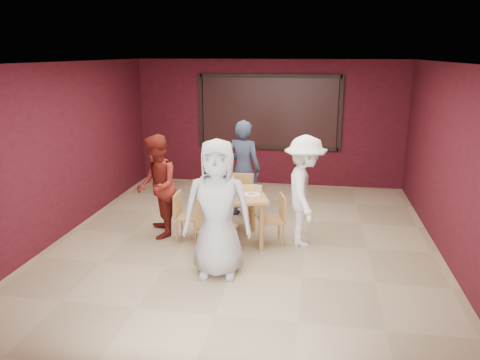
% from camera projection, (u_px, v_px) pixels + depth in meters
% --- Properties ---
extents(floor, '(7.00, 7.00, 0.00)m').
position_uv_depth(floor, '(245.00, 241.00, 7.55)').
color(floor, tan).
rests_on(floor, ground).
extents(window_blinds, '(3.00, 0.02, 1.50)m').
position_uv_depth(window_blinds, '(269.00, 112.00, 10.39)').
color(window_blinds, black).
extents(dining_table, '(1.27, 1.27, 0.96)m').
position_uv_depth(dining_table, '(232.00, 200.00, 7.34)').
color(dining_table, '#B8884B').
rests_on(dining_table, floor).
extents(chair_front, '(0.56, 0.56, 0.95)m').
position_uv_depth(chair_front, '(215.00, 225.00, 6.71)').
color(chair_front, '#AF7644').
rests_on(chair_front, floor).
extents(chair_back, '(0.45, 0.45, 0.92)m').
position_uv_depth(chair_back, '(240.00, 198.00, 8.06)').
color(chair_back, '#AF7644').
rests_on(chair_back, floor).
extents(chair_left, '(0.38, 0.38, 0.78)m').
position_uv_depth(chair_left, '(184.00, 214.00, 7.50)').
color(chair_left, '#AF7644').
rests_on(chair_left, floor).
extents(chair_right, '(0.48, 0.48, 0.80)m').
position_uv_depth(chair_right, '(276.00, 217.00, 7.34)').
color(chair_right, '#AF7644').
rests_on(chair_right, floor).
extents(diner_front, '(0.97, 0.69, 1.88)m').
position_uv_depth(diner_front, '(217.00, 209.00, 6.19)').
color(diner_front, '#AEAEAE').
rests_on(diner_front, floor).
extents(diner_back, '(0.74, 0.57, 1.79)m').
position_uv_depth(diner_back, '(243.00, 169.00, 8.50)').
color(diner_back, '#29324A').
rests_on(diner_back, floor).
extents(diner_left, '(0.90, 1.00, 1.69)m').
position_uv_depth(diner_left, '(157.00, 186.00, 7.57)').
color(diner_left, maroon).
rests_on(diner_left, floor).
extents(diner_right, '(0.77, 1.19, 1.73)m').
position_uv_depth(diner_right, '(305.00, 191.00, 7.23)').
color(diner_right, white).
rests_on(diner_right, floor).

